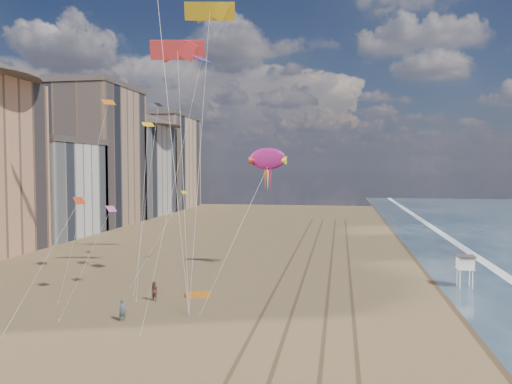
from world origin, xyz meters
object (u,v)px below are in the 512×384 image
at_px(grounded_kite, 198,294).
at_px(kite_flyer_a, 123,310).
at_px(kite_flyer_b, 154,291).
at_px(lifeguard_stand, 465,263).
at_px(show_kite, 268,159).

distance_m(grounded_kite, kite_flyer_a, 9.15).
bearing_deg(kite_flyer_b, kite_flyer_a, -69.37).
bearing_deg(grounded_kite, kite_flyer_b, -159.32).
xyz_separation_m(grounded_kite, kite_flyer_a, (-3.70, -8.34, 0.74)).
height_order(grounded_kite, kite_flyer_b, kite_flyer_b).
bearing_deg(grounded_kite, kite_flyer_a, -129.49).
height_order(lifeguard_stand, show_kite, show_kite).
distance_m(grounded_kite, show_kite, 17.60).
xyz_separation_m(lifeguard_stand, grounded_kite, (-25.49, -7.62, -2.34)).
distance_m(lifeguard_stand, kite_flyer_a, 33.31).
xyz_separation_m(grounded_kite, show_kite, (5.00, 10.96, 12.83)).
relative_size(lifeguard_stand, kite_flyer_b, 1.76).
bearing_deg(show_kite, kite_flyer_a, -114.27).
bearing_deg(kite_flyer_a, lifeguard_stand, -11.61).
distance_m(lifeguard_stand, grounded_kite, 26.71).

